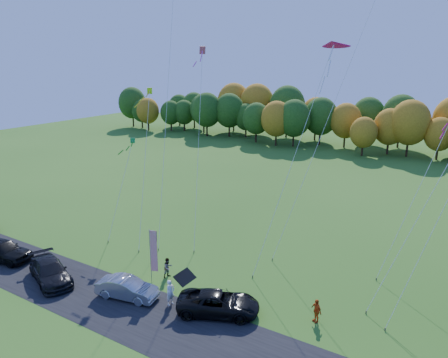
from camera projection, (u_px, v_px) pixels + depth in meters
The scene contains 20 objects.
ground at pixel (181, 289), 32.15m from camera, with size 160.00×160.00×0.00m, color #2E5E19.
asphalt_strip at pixel (144, 315), 28.88m from camera, with size 90.00×6.00×0.01m, color black.
tree_line at pixel (371, 153), 76.98m from camera, with size 116.00×12.00×10.00m, color #1E4711, non-canonical shape.
black_suv at pixel (218, 303), 28.92m from camera, with size 2.52×5.47×1.52m, color black.
silver_sedan at pixel (127, 288), 30.81m from camera, with size 1.56×4.48×1.48m, color #A09FA4.
dark_truck_a at pixel (50, 271), 33.09m from camera, with size 2.23×5.49×1.59m, color black.
dark_truck_b at pixel (2, 250), 36.52m from camera, with size 2.13×5.30×1.80m, color black.
person_tailgate_a at pixel (170, 292), 29.92m from camera, with size 0.66×0.44×1.82m, color white.
person_tailgate_b at pixel (168, 268), 33.71m from camera, with size 0.76×0.59×1.57m, color gray.
person_east at pixel (316, 311), 28.00m from camera, with size 0.93×0.39×1.59m, color #C74A12.
feather_flag at pixel (153, 250), 32.33m from camera, with size 0.54×0.26×4.34m.
kite_delta_blue at pixel (168, 85), 40.27m from camera, with size 6.52×11.43×29.05m.
kite_parafoil_orange at pixel (335, 102), 36.20m from camera, with size 7.10×11.45×26.15m.
kite_delta_red at pixel (296, 151), 34.68m from camera, with size 3.40×10.38×18.91m.
kite_parafoil_rainbow at pixel (439, 181), 28.48m from camera, with size 7.30×8.47×17.65m.
kite_diamond_yellow at pixel (144, 167), 39.60m from camera, with size 3.75×6.50×14.00m.
kite_diamond_green at pixel (121, 187), 40.85m from camera, with size 0.93×4.86×9.35m.
kite_diamond_white at pixel (415, 196), 33.35m from camera, with size 3.89×6.68×13.02m.
kite_diamond_pink at pixel (198, 147), 39.25m from camera, with size 3.98×7.13×17.79m.
kite_diamond_blue_low at pixel (421, 256), 27.09m from camera, with size 3.01×4.74×9.63m.
Camera 1 is at (17.99, -22.65, 16.53)m, focal length 35.00 mm.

